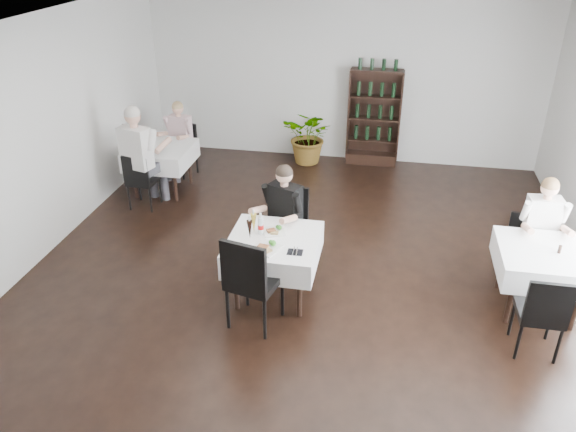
% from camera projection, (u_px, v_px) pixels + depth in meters
% --- Properties ---
extents(room_shell, '(9.00, 9.00, 9.00)m').
position_uv_depth(room_shell, '(300.00, 182.00, 6.02)').
color(room_shell, black).
rests_on(room_shell, ground).
extents(wine_shelf, '(0.90, 0.28, 1.75)m').
position_uv_depth(wine_shelf, '(374.00, 119.00, 9.97)').
color(wine_shelf, black).
rests_on(wine_shelf, ground).
extents(main_table, '(1.03, 1.03, 0.77)m').
position_uv_depth(main_table, '(274.00, 249.00, 6.48)').
color(main_table, black).
rests_on(main_table, ground).
extents(left_table, '(0.98, 0.98, 0.77)m').
position_uv_depth(left_table, '(161.00, 155.00, 9.05)').
color(left_table, black).
rests_on(left_table, ground).
extents(right_table, '(0.98, 0.98, 0.77)m').
position_uv_depth(right_table, '(543.00, 262.00, 6.25)').
color(right_table, black).
rests_on(right_table, ground).
extents(potted_tree, '(1.10, 1.02, 1.01)m').
position_uv_depth(potted_tree, '(310.00, 136.00, 10.15)').
color(potted_tree, '#28591E').
rests_on(potted_tree, ground).
extents(main_chair_far, '(0.56, 0.57, 1.08)m').
position_uv_depth(main_chair_far, '(286.00, 223.00, 7.06)').
color(main_chair_far, black).
rests_on(main_chair_far, ground).
extents(main_chair_near, '(0.62, 0.63, 1.13)m').
position_uv_depth(main_chair_near, '(250.00, 278.00, 5.93)').
color(main_chair_near, black).
rests_on(main_chair_near, ground).
extents(left_chair_far, '(0.54, 0.54, 0.90)m').
position_uv_depth(left_chair_far, '(184.00, 145.00, 9.75)').
color(left_chair_far, black).
rests_on(left_chair_far, ground).
extents(left_chair_near, '(0.43, 0.43, 0.90)m').
position_uv_depth(left_chair_near, '(140.00, 178.00, 8.52)').
color(left_chair_near, black).
rests_on(left_chair_near, ground).
extents(right_chair_far, '(0.46, 0.46, 0.86)m').
position_uv_depth(right_chair_far, '(522.00, 245.00, 6.83)').
color(right_chair_far, black).
rests_on(right_chair_far, ground).
extents(right_chair_near, '(0.44, 0.45, 0.96)m').
position_uv_depth(right_chair_near, '(543.00, 311.00, 5.58)').
color(right_chair_near, black).
rests_on(right_chair_near, ground).
extents(diner_main, '(0.63, 0.66, 1.41)m').
position_uv_depth(diner_main, '(281.00, 211.00, 6.89)').
color(diner_main, '#3B3A41').
rests_on(diner_main, ground).
extents(diner_left_far, '(0.55, 0.58, 1.32)m').
position_uv_depth(diner_left_far, '(178.00, 134.00, 9.50)').
color(diner_left_far, '#3B3A41').
rests_on(diner_left_far, ground).
extents(diner_left_near, '(0.69, 0.73, 1.64)m').
position_uv_depth(diner_left_near, '(141.00, 149.00, 8.38)').
color(diner_left_near, '#3B3A41').
rests_on(diner_left_near, ground).
extents(diner_right_far, '(0.53, 0.54, 1.38)m').
position_uv_depth(diner_right_far, '(543.00, 225.00, 6.62)').
color(diner_right_far, '#3B3A41').
rests_on(diner_right_far, ground).
extents(plate_far, '(0.31, 0.31, 0.08)m').
position_uv_depth(plate_far, '(274.00, 231.00, 6.53)').
color(plate_far, white).
rests_on(plate_far, main_table).
extents(plate_near, '(0.37, 0.37, 0.09)m').
position_uv_depth(plate_near, '(267.00, 247.00, 6.20)').
color(plate_near, white).
rests_on(plate_near, main_table).
extents(pilsner_dark, '(0.07, 0.07, 0.28)m').
position_uv_depth(pilsner_dark, '(250.00, 229.00, 6.36)').
color(pilsner_dark, black).
rests_on(pilsner_dark, main_table).
extents(pilsner_lager, '(0.07, 0.07, 0.30)m').
position_uv_depth(pilsner_lager, '(254.00, 223.00, 6.48)').
color(pilsner_lager, gold).
rests_on(pilsner_lager, main_table).
extents(coke_bottle, '(0.07, 0.07, 0.27)m').
position_uv_depth(coke_bottle, '(261.00, 226.00, 6.45)').
color(coke_bottle, silver).
rests_on(coke_bottle, main_table).
extents(napkin_cutlery, '(0.17, 0.19, 0.02)m').
position_uv_depth(napkin_cutlery, '(295.00, 252.00, 6.14)').
color(napkin_cutlery, black).
rests_on(napkin_cutlery, main_table).
extents(pepper_mill, '(0.05, 0.05, 0.09)m').
position_uv_depth(pepper_mill, '(560.00, 249.00, 6.11)').
color(pepper_mill, black).
rests_on(pepper_mill, right_table).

